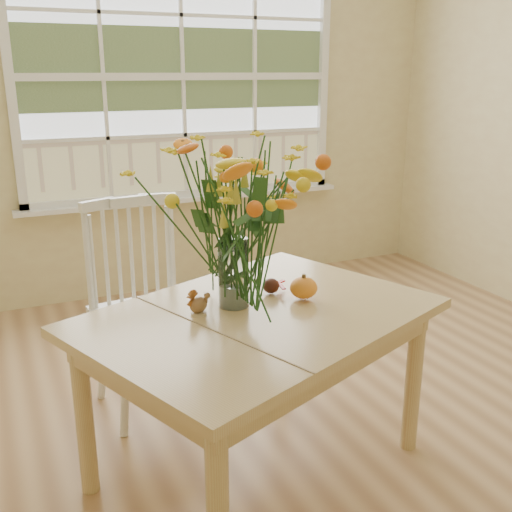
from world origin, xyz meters
name	(u,v)px	position (x,y,z in m)	size (l,w,h in m)	color
floor	(346,439)	(0.00, 0.00, -0.01)	(4.00, 4.50, 0.01)	#9E734C
wall_back	(182,106)	(0.00, 2.25, 1.35)	(4.00, 0.02, 2.70)	#D4C087
window	(183,79)	(0.00, 2.21, 1.53)	(2.42, 0.12, 1.74)	silver
dining_table	(258,334)	(-0.45, -0.02, 0.61)	(1.56, 1.35, 0.70)	tan
windsor_chair	(140,295)	(-0.73, 0.72, 0.56)	(0.50, 0.48, 1.00)	white
flower_vase	(233,206)	(-0.51, 0.08, 1.10)	(0.56, 0.56, 0.67)	white
pumpkin	(304,289)	(-0.22, 0.03, 0.74)	(0.11, 0.11, 0.09)	orange
turkey_figurine	(198,305)	(-0.66, 0.05, 0.74)	(0.09, 0.08, 0.10)	#CCB78C
dark_gourd	(271,287)	(-0.32, 0.14, 0.73)	(0.13, 0.13, 0.06)	#38160F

